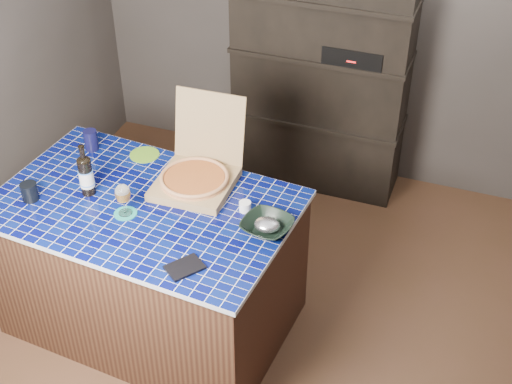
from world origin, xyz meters
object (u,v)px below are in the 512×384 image
at_px(dvd_case, 185,267).
at_px(bowl, 267,226).
at_px(mead_bottle, 86,175).
at_px(pizza_box, 196,175).
at_px(wine_glass, 123,194).
at_px(kitchen_island, 150,264).

xyz_separation_m(dvd_case, bowl, (0.27, 0.40, 0.02)).
bearing_deg(mead_bottle, pizza_box, 27.67).
relative_size(pizza_box, dvd_case, 2.97).
xyz_separation_m(wine_glass, dvd_case, (0.46, -0.27, -0.12)).
bearing_deg(dvd_case, wine_glass, -174.24).
height_order(kitchen_island, dvd_case, dvd_case).
height_order(kitchen_island, pizza_box, pizza_box).
distance_m(kitchen_island, pizza_box, 0.59).
bearing_deg(kitchen_island, mead_bottle, -173.20).
distance_m(kitchen_island, mead_bottle, 0.64).
xyz_separation_m(kitchen_island, wine_glass, (-0.05, -0.11, 0.56)).
bearing_deg(mead_bottle, wine_glass, -19.05).
height_order(mead_bottle, dvd_case, mead_bottle).
relative_size(kitchen_island, bowl, 6.60).
distance_m(mead_bottle, dvd_case, 0.83).
distance_m(kitchen_island, bowl, 0.83).
bearing_deg(kitchen_island, dvd_case, -37.53).
bearing_deg(dvd_case, bowl, 91.38).
height_order(pizza_box, mead_bottle, pizza_box).
relative_size(pizza_box, mead_bottle, 1.67).
relative_size(pizza_box, bowl, 2.02).
bearing_deg(pizza_box, bowl, -27.68).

